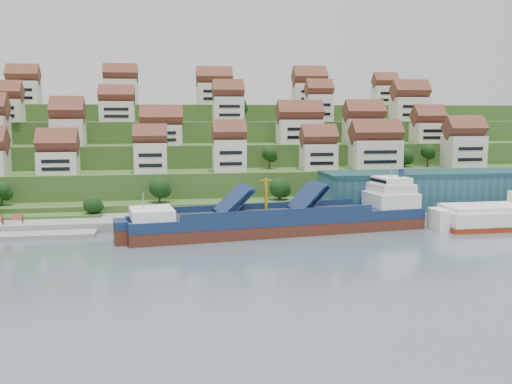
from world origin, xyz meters
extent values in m
plane|color=slate|center=(0.00, 0.00, 0.00)|extent=(300.00, 300.00, 0.00)
cube|color=gray|center=(20.00, 15.00, 1.10)|extent=(180.00, 14.00, 2.20)
cube|color=gray|center=(-58.00, 12.00, 0.50)|extent=(45.00, 20.00, 1.00)
cube|color=#2D4C1E|center=(0.00, 86.00, 2.00)|extent=(260.00, 128.00, 4.00)
cube|color=#2D4C1E|center=(0.00, 91.00, 5.50)|extent=(260.00, 118.00, 11.00)
cube|color=#2D4C1E|center=(0.00, 99.00, 9.00)|extent=(260.00, 102.00, 18.00)
cube|color=#2D4C1E|center=(0.00, 107.00, 12.50)|extent=(260.00, 86.00, 25.00)
cube|color=#2D4C1E|center=(0.00, 116.00, 15.50)|extent=(260.00, 68.00, 31.00)
cube|color=silver|center=(-48.90, 38.59, 14.09)|extent=(10.58, 8.57, 6.18)
cube|color=silver|center=(-23.53, 37.40, 15.23)|extent=(9.16, 7.03, 8.46)
cube|color=silver|center=(-1.11, 37.02, 15.62)|extent=(9.14, 7.62, 9.25)
cube|color=silver|center=(26.35, 40.01, 14.82)|extent=(10.15, 7.73, 7.64)
cube|color=silver|center=(44.05, 39.06, 15.33)|extent=(14.73, 8.26, 8.66)
cube|color=silver|center=(73.08, 39.12, 15.91)|extent=(11.55, 8.31, 9.82)
cube|color=silver|center=(-48.28, 53.83, 22.04)|extent=(9.58, 8.98, 8.08)
cube|color=silver|center=(-20.35, 53.86, 21.13)|extent=(12.56, 7.90, 6.27)
cube|color=silver|center=(24.50, 56.90, 21.88)|extent=(14.30, 8.36, 7.76)
cube|color=silver|center=(45.99, 55.26, 22.04)|extent=(12.44, 8.18, 8.08)
cube|color=silver|center=(68.38, 54.67, 21.32)|extent=(9.94, 8.04, 6.63)
cube|color=silver|center=(-69.45, 67.14, 28.63)|extent=(10.59, 7.86, 7.26)
cube|color=silver|center=(-34.92, 71.13, 28.39)|extent=(11.32, 7.30, 6.78)
cube|color=silver|center=(2.34, 69.05, 29.18)|extent=(10.07, 7.79, 8.37)
cube|color=silver|center=(34.35, 69.11, 29.66)|extent=(8.91, 7.14, 9.33)
cube|color=silver|center=(69.02, 71.15, 29.29)|extent=(12.67, 8.47, 8.58)
cube|color=silver|center=(-68.58, 89.89, 35.09)|extent=(10.69, 8.03, 8.19)
cube|color=silver|center=(-34.54, 87.58, 35.51)|extent=(11.68, 7.51, 9.03)
cube|color=silver|center=(-0.71, 87.30, 34.93)|extent=(12.63, 8.15, 7.87)
cube|color=silver|center=(35.60, 87.49, 35.05)|extent=(12.07, 8.73, 8.11)
cube|color=silver|center=(68.15, 92.95, 34.88)|extent=(9.22, 7.05, 7.76)
ellipsoid|color=#173913|center=(-61.56, 27.93, 7.86)|extent=(4.94, 4.94, 4.94)
ellipsoid|color=#173913|center=(11.59, 26.11, 7.40)|extent=(5.65, 5.65, 5.65)
ellipsoid|color=#173913|center=(-21.18, 26.29, 8.13)|extent=(5.53, 5.53, 5.53)
ellipsoid|color=#173913|center=(55.52, 43.11, 14.33)|extent=(5.14, 5.14, 5.14)
ellipsoid|color=#173913|center=(63.12, 43.11, 15.88)|extent=(4.54, 4.54, 4.54)
ellipsoid|color=#173913|center=(11.97, 43.66, 15.65)|extent=(4.53, 4.53, 4.53)
ellipsoid|color=#173913|center=(43.44, 59.83, 22.90)|extent=(4.59, 4.59, 4.59)
ellipsoid|color=#173913|center=(-53.21, 59.38, 22.07)|extent=(5.73, 5.73, 5.73)
ellipsoid|color=#173913|center=(6.50, 73.21, 30.61)|extent=(5.78, 5.78, 5.78)
ellipsoid|color=#173913|center=(34.82, 75.94, 29.78)|extent=(4.44, 4.44, 4.44)
ellipsoid|color=#173913|center=(35.70, 73.97, 29.03)|extent=(4.21, 4.21, 4.21)
ellipsoid|color=#173913|center=(-37.72, 19.00, 5.07)|extent=(4.63, 4.63, 4.63)
cube|color=#235260|center=(52.00, 17.00, 7.20)|extent=(60.00, 15.00, 10.00)
cylinder|color=gray|center=(18.00, 10.00, 6.20)|extent=(0.16, 0.16, 8.00)
cube|color=maroon|center=(18.60, 10.00, 9.80)|extent=(1.20, 0.05, 0.80)
cube|color=white|center=(-54.00, 11.50, 2.10)|extent=(2.40, 2.20, 2.20)
cube|color=#512518|center=(6.62, 0.79, 1.00)|extent=(70.67, 19.82, 4.48)
cube|color=navy|center=(6.62, 0.79, 3.85)|extent=(70.68, 19.93, 2.33)
cube|color=white|center=(-22.68, -3.09, 6.09)|extent=(10.22, 11.30, 2.33)
cube|color=#262628|center=(4.85, 0.55, 5.02)|extent=(45.59, 14.93, 0.27)
cube|color=navy|center=(-4.92, -0.74, 8.06)|extent=(7.95, 10.68, 6.19)
cube|color=navy|center=(12.84, 1.61, 8.06)|extent=(7.61, 10.64, 6.55)
cylinder|color=gold|center=(3.07, 0.32, 8.96)|extent=(0.70, 0.70, 8.06)
cube|color=white|center=(35.03, 4.55, 6.72)|extent=(11.99, 11.53, 3.58)
cube|color=white|center=(35.03, 4.55, 9.58)|extent=(10.08, 10.23, 2.24)
cube|color=white|center=(35.03, 4.55, 11.46)|extent=(8.16, 8.93, 1.61)
cylinder|color=navy|center=(37.70, 4.90, 13.17)|extent=(1.61, 1.61, 1.97)
cube|color=maroon|center=(61.77, -1.41, 0.63)|extent=(31.79, 12.04, 2.74)
cube|color=white|center=(61.77, -1.41, 2.95)|extent=(31.79, 12.15, 3.37)
cube|color=white|center=(61.77, -1.41, 5.06)|extent=(30.19, 10.85, 1.27)
camera|label=1|loc=(-19.95, -126.70, 27.31)|focal=40.00mm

